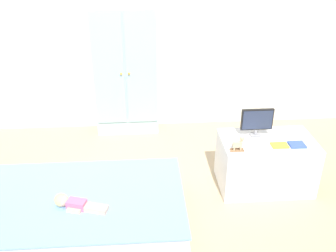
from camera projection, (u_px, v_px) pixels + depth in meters
The scene contains 10 objects.
ground_plane at pixel (127, 215), 2.97m from camera, with size 10.00×10.00×0.02m, color tan.
back_wall at pixel (124, 3), 3.74m from camera, with size 6.40×0.05×2.70m, color silver.
bed at pixel (63, 212), 2.80m from camera, with size 1.81×0.97×0.25m.
doll at pixel (71, 202), 2.64m from camera, with size 0.39×0.18×0.10m.
wardrobe at pixel (125, 69), 3.89m from camera, with size 0.65×0.26×1.42m.
tv_stand at pixel (265, 163), 3.21m from camera, with size 0.77×0.47×0.45m, color white.
tv_monitor at pixel (257, 121), 3.11m from camera, with size 0.27×0.10×0.24m.
rocking_horse_toy at pixel (239, 144), 2.93m from camera, with size 0.11×0.04×0.13m.
book_yellow at pixel (280, 145), 3.02m from camera, with size 0.13×0.09×0.01m, color gold.
book_blue at pixel (297, 145), 3.03m from camera, with size 0.13×0.11×0.01m, color blue.
Camera 1 is at (0.16, -2.34, 1.98)m, focal length 40.28 mm.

